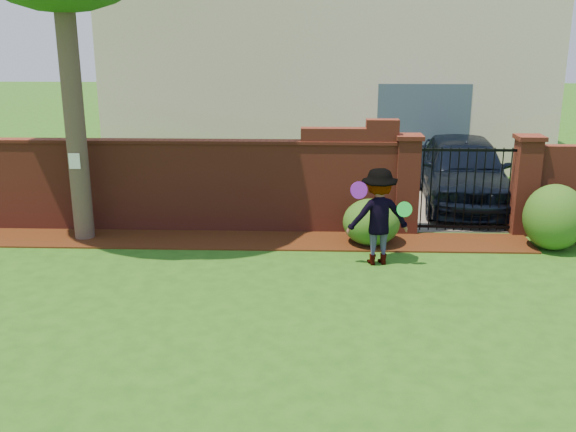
{
  "coord_description": "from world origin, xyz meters",
  "views": [
    {
      "loc": [
        0.59,
        -7.94,
        3.76
      ],
      "look_at": [
        0.26,
        1.4,
        1.05
      ],
      "focal_mm": 40.46,
      "sensor_mm": 36.0,
      "label": 1
    }
  ],
  "objects_px": {
    "frisbee_purple": "(359,190)",
    "frisbee_green": "(404,209)",
    "man": "(379,217)",
    "car": "(465,173)"
  },
  "relations": [
    {
      "from": "car",
      "to": "frisbee_green",
      "type": "relative_size",
      "value": 18.08
    },
    {
      "from": "frisbee_purple",
      "to": "frisbee_green",
      "type": "distance_m",
      "value": 0.83
    },
    {
      "from": "car",
      "to": "man",
      "type": "height_order",
      "value": "man"
    },
    {
      "from": "man",
      "to": "frisbee_green",
      "type": "xyz_separation_m",
      "value": [
        0.39,
        -0.15,
        0.18
      ]
    },
    {
      "from": "frisbee_purple",
      "to": "frisbee_green",
      "type": "xyz_separation_m",
      "value": [
        0.74,
        0.13,
        -0.34
      ]
    },
    {
      "from": "frisbee_purple",
      "to": "man",
      "type": "bearing_deg",
      "value": 38.03
    },
    {
      "from": "frisbee_purple",
      "to": "frisbee_green",
      "type": "height_order",
      "value": "frisbee_purple"
    },
    {
      "from": "man",
      "to": "frisbee_purple",
      "type": "xyz_separation_m",
      "value": [
        -0.35,
        -0.28,
        0.52
      ]
    },
    {
      "from": "man",
      "to": "frisbee_green",
      "type": "bearing_deg",
      "value": 149.05
    },
    {
      "from": "car",
      "to": "man",
      "type": "relative_size",
      "value": 2.8
    }
  ]
}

